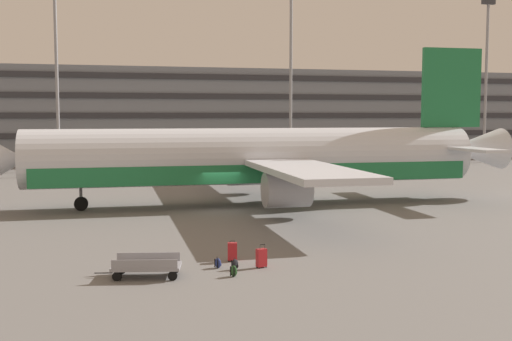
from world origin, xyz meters
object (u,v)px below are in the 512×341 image
(suitcase_orange, at_px, (232,251))
(backpack_black, at_px, (235,265))
(airliner, at_px, (262,159))
(backpack_scuffed, at_px, (234,271))
(backpack_large, at_px, (218,263))
(suitcase_upright, at_px, (261,258))
(baggage_cart, at_px, (146,266))

(suitcase_orange, height_order, backpack_black, suitcase_orange)
(airliner, distance_m, backpack_scuffed, 19.73)
(backpack_large, bearing_deg, airliner, 69.77)
(suitcase_upright, bearing_deg, suitcase_orange, 122.95)
(backpack_large, xyz_separation_m, baggage_cart, (-2.93, -0.73, 0.23))
(backpack_black, distance_m, backpack_scuffed, 1.05)
(suitcase_upright, xyz_separation_m, backpack_scuffed, (-1.40, -1.12, -0.20))
(suitcase_upright, bearing_deg, backpack_scuffed, -141.35)
(backpack_black, height_order, backpack_large, backpack_black)
(backpack_scuffed, bearing_deg, suitcase_upright, 38.65)
(suitcase_orange, relative_size, suitcase_upright, 0.91)
(airliner, bearing_deg, suitcase_upright, -104.66)
(airliner, xyz_separation_m, backpack_large, (-6.29, -17.08, -3.01))
(suitcase_upright, distance_m, backpack_scuffed, 1.80)
(airliner, distance_m, backpack_black, 18.69)
(suitcase_orange, bearing_deg, backpack_large, -128.18)
(baggage_cart, bearing_deg, backpack_large, 14.04)
(airliner, relative_size, backpack_black, 75.57)
(backpack_large, distance_m, baggage_cart, 3.03)
(suitcase_upright, bearing_deg, backpack_black, -174.79)
(backpack_scuffed, bearing_deg, airliner, 72.20)
(airliner, height_order, backpack_large, airliner)
(suitcase_orange, bearing_deg, backpack_scuffed, -100.80)
(airliner, distance_m, suitcase_upright, 18.25)
(suitcase_orange, height_order, backpack_large, suitcase_orange)
(baggage_cart, bearing_deg, airliner, 62.61)
(backpack_black, bearing_deg, airliner, 72.03)
(backpack_scuffed, xyz_separation_m, baggage_cart, (-3.27, 0.75, 0.21))
(backpack_large, bearing_deg, backpack_scuffed, -77.33)
(baggage_cart, bearing_deg, backpack_scuffed, -13.00)
(backpack_large, bearing_deg, suitcase_upright, -12.12)
(suitcase_orange, xyz_separation_m, baggage_cart, (-3.75, -1.77, 0.00))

